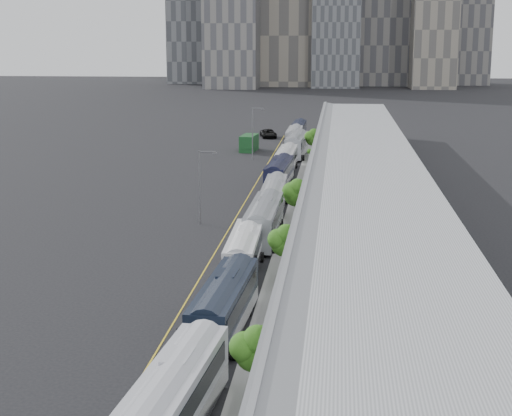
# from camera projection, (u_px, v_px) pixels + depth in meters

# --- Properties ---
(sidewalk) EXTENTS (10.00, 170.00, 0.12)m
(sidewalk) POSITION_uv_depth(u_px,v_px,m) (328.00, 222.00, 86.71)
(sidewalk) COLOR gray
(sidewalk) RESTS_ON ground
(lane_line) EXTENTS (0.12, 160.00, 0.02)m
(lane_line) POSITION_uv_depth(u_px,v_px,m) (234.00, 220.00, 87.81)
(lane_line) COLOR gold
(lane_line) RESTS_ON ground
(depot) EXTENTS (12.45, 160.40, 7.20)m
(depot) POSITION_uv_depth(u_px,v_px,m) (365.00, 192.00, 85.58)
(depot) COLOR gray
(depot) RESTS_ON ground
(bus_0) EXTENTS (3.82, 13.78, 3.98)m
(bus_0) POSITION_uv_depth(u_px,v_px,m) (172.00, 410.00, 39.19)
(bus_0) COLOR #B1B2BB
(bus_0) RESTS_ON ground
(bus_1) EXTENTS (3.29, 13.30, 3.86)m
(bus_1) POSITION_uv_depth(u_px,v_px,m) (225.00, 310.00, 53.84)
(bus_1) COLOR black
(bus_1) RESTS_ON ground
(bus_2) EXTENTS (2.79, 12.39, 3.61)m
(bus_2) POSITION_uv_depth(u_px,v_px,m) (244.00, 255.00, 68.01)
(bus_2) COLOR white
(bus_2) RESTS_ON ground
(bus_3) EXTENTS (3.06, 13.81, 4.03)m
(bus_3) POSITION_uv_depth(u_px,v_px,m) (264.00, 224.00, 78.63)
(bus_3) COLOR gray
(bus_3) RESTS_ON ground
(bus_4) EXTENTS (2.75, 12.30, 3.58)m
(bus_4) POSITION_uv_depth(u_px,v_px,m) (274.00, 197.00, 93.07)
(bus_4) COLOR #9C9FA5
(bus_4) RESTS_ON ground
(bus_5) EXTENTS (3.21, 13.29, 3.86)m
(bus_5) POSITION_uv_depth(u_px,v_px,m) (279.00, 176.00, 107.00)
(bus_5) COLOR black
(bus_5) RESTS_ON ground
(bus_6) EXTENTS (2.86, 12.83, 3.74)m
(bus_6) POSITION_uv_depth(u_px,v_px,m) (286.00, 162.00, 119.89)
(bus_6) COLOR silver
(bus_6) RESTS_ON ground
(bus_7) EXTENTS (3.44, 14.03, 4.07)m
(bus_7) POSITION_uv_depth(u_px,v_px,m) (297.00, 147.00, 135.21)
(bus_7) COLOR gray
(bus_7) RESTS_ON ground
(bus_8) EXTENTS (2.84, 12.70, 3.71)m
(bus_8) POSITION_uv_depth(u_px,v_px,m) (294.00, 139.00, 148.00)
(bus_8) COLOR #B0B2BA
(bus_8) RESTS_ON ground
(bus_9) EXTENTS (2.70, 12.06, 3.51)m
(bus_9) POSITION_uv_depth(u_px,v_px,m) (299.00, 131.00, 161.02)
(bus_9) COLOR #161C33
(bus_9) RESTS_ON ground
(tree_0) EXTENTS (2.26, 2.26, 4.73)m
(tree_0) POSITION_uv_depth(u_px,v_px,m) (255.00, 346.00, 42.37)
(tree_0) COLOR black
(tree_0) RESTS_ON ground
(tree_1) EXTENTS (2.33, 2.33, 4.77)m
(tree_1) POSITION_uv_depth(u_px,v_px,m) (284.00, 239.00, 65.15)
(tree_1) COLOR black
(tree_1) RESTS_ON ground
(tree_2) EXTENTS (2.70, 2.70, 4.94)m
(tree_2) POSITION_uv_depth(u_px,v_px,m) (296.00, 191.00, 86.03)
(tree_2) COLOR black
(tree_2) RESTS_ON ground
(tree_3) EXTENTS (1.03, 1.03, 4.24)m
(tree_3) POSITION_uv_depth(u_px,v_px,m) (313.00, 154.00, 114.10)
(tree_3) COLOR black
(tree_3) RESTS_ON ground
(tree_4) EXTENTS (2.42, 2.42, 5.09)m
(tree_4) POSITION_uv_depth(u_px,v_px,m) (313.00, 136.00, 132.15)
(tree_4) COLOR black
(tree_4) RESTS_ON ground
(street_lamp_near) EXTENTS (2.04, 0.22, 8.11)m
(street_lamp_near) POSITION_uv_depth(u_px,v_px,m) (201.00, 181.00, 85.16)
(street_lamp_near) COLOR #59595E
(street_lamp_near) RESTS_ON ground
(street_lamp_far) EXTENTS (2.04, 0.22, 8.76)m
(street_lamp_far) POSITION_uv_depth(u_px,v_px,m) (254.00, 130.00, 131.10)
(street_lamp_far) COLOR #59595E
(street_lamp_far) RESTS_ON ground
(shipping_container) EXTENTS (3.00, 6.36, 2.93)m
(shipping_container) POSITION_uv_depth(u_px,v_px,m) (249.00, 143.00, 142.35)
(shipping_container) COLOR #14421D
(shipping_container) RESTS_ON ground
(suv) EXTENTS (4.26, 6.76, 1.74)m
(suv) POSITION_uv_depth(u_px,v_px,m) (268.00, 133.00, 161.98)
(suv) COLOR black
(suv) RESTS_ON ground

